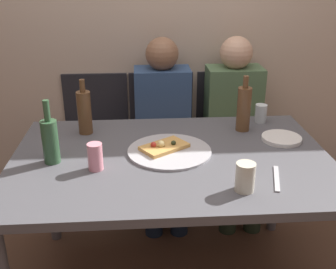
{
  "coord_description": "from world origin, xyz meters",
  "views": [
    {
      "loc": [
        -0.14,
        -1.72,
        1.61
      ],
      "look_at": [
        -0.01,
        0.14,
        0.81
      ],
      "focal_mm": 43.84,
      "sensor_mm": 36.0,
      "label": 1
    }
  ],
  "objects_px": {
    "beer_bottle": "(84,112)",
    "chair_middle": "(162,131)",
    "water_bottle": "(244,108)",
    "chair_right": "(229,129)",
    "pizza_slice_last": "(164,146)",
    "soda_can": "(95,157)",
    "plate_stack": "(281,138)",
    "chair_left": "(96,133)",
    "guest_in_beanie": "(235,120)",
    "guest_in_sweater": "(163,122)",
    "table_knife": "(277,178)",
    "tumbler_far": "(261,113)",
    "wine_bottle": "(50,140)",
    "dining_table": "(171,171)",
    "tumbler_near": "(245,177)",
    "pizza_tray": "(169,151)"
  },
  "relations": [
    {
      "from": "soda_can",
      "to": "table_knife",
      "type": "bearing_deg",
      "value": -10.58
    },
    {
      "from": "tumbler_near",
      "to": "soda_can",
      "type": "height_order",
      "value": "soda_can"
    },
    {
      "from": "dining_table",
      "to": "guest_in_beanie",
      "type": "relative_size",
      "value": 1.28
    },
    {
      "from": "tumbler_far",
      "to": "guest_in_beanie",
      "type": "bearing_deg",
      "value": 99.73
    },
    {
      "from": "plate_stack",
      "to": "chair_left",
      "type": "xyz_separation_m",
      "value": [
        -1.02,
        0.75,
        -0.26
      ]
    },
    {
      "from": "soda_can",
      "to": "guest_in_sweater",
      "type": "relative_size",
      "value": 0.1
    },
    {
      "from": "guest_in_beanie",
      "to": "chair_left",
      "type": "bearing_deg",
      "value": -9.29
    },
    {
      "from": "beer_bottle",
      "to": "chair_middle",
      "type": "height_order",
      "value": "beer_bottle"
    },
    {
      "from": "tumbler_near",
      "to": "chair_left",
      "type": "height_order",
      "value": "chair_left"
    },
    {
      "from": "pizza_slice_last",
      "to": "guest_in_sweater",
      "type": "bearing_deg",
      "value": 86.9
    },
    {
      "from": "chair_left",
      "to": "pizza_slice_last",
      "type": "bearing_deg",
      "value": 116.41
    },
    {
      "from": "pizza_slice_last",
      "to": "chair_right",
      "type": "bearing_deg",
      "value": 58.65
    },
    {
      "from": "beer_bottle",
      "to": "chair_right",
      "type": "relative_size",
      "value": 0.32
    },
    {
      "from": "water_bottle",
      "to": "chair_left",
      "type": "height_order",
      "value": "water_bottle"
    },
    {
      "from": "wine_bottle",
      "to": "tumbler_far",
      "type": "height_order",
      "value": "wine_bottle"
    },
    {
      "from": "pizza_tray",
      "to": "tumbler_near",
      "type": "relative_size",
      "value": 3.36
    },
    {
      "from": "tumbler_near",
      "to": "chair_left",
      "type": "relative_size",
      "value": 0.13
    },
    {
      "from": "guest_in_beanie",
      "to": "table_knife",
      "type": "bearing_deg",
      "value": 86.9
    },
    {
      "from": "chair_left",
      "to": "guest_in_beanie",
      "type": "relative_size",
      "value": 0.77
    },
    {
      "from": "wine_bottle",
      "to": "guest_in_beanie",
      "type": "relative_size",
      "value": 0.25
    },
    {
      "from": "dining_table",
      "to": "table_knife",
      "type": "xyz_separation_m",
      "value": [
        0.43,
        -0.25,
        0.08
      ]
    },
    {
      "from": "pizza_slice_last",
      "to": "soda_can",
      "type": "distance_m",
      "value": 0.35
    },
    {
      "from": "table_knife",
      "to": "chair_left",
      "type": "xyz_separation_m",
      "value": [
        -0.87,
        1.15,
        -0.25
      ]
    },
    {
      "from": "table_knife",
      "to": "soda_can",
      "type": "bearing_deg",
      "value": 95.27
    },
    {
      "from": "dining_table",
      "to": "beer_bottle",
      "type": "height_order",
      "value": "beer_bottle"
    },
    {
      "from": "water_bottle",
      "to": "chair_right",
      "type": "bearing_deg",
      "value": 83.33
    },
    {
      "from": "dining_table",
      "to": "tumbler_near",
      "type": "bearing_deg",
      "value": -50.79
    },
    {
      "from": "pizza_slice_last",
      "to": "tumbler_near",
      "type": "distance_m",
      "value": 0.49
    },
    {
      "from": "pizza_tray",
      "to": "water_bottle",
      "type": "bearing_deg",
      "value": 31.41
    },
    {
      "from": "pizza_tray",
      "to": "pizza_slice_last",
      "type": "bearing_deg",
      "value": 144.83
    },
    {
      "from": "tumbler_far",
      "to": "dining_table",
      "type": "bearing_deg",
      "value": -142.97
    },
    {
      "from": "dining_table",
      "to": "chair_left",
      "type": "distance_m",
      "value": 1.02
    },
    {
      "from": "soda_can",
      "to": "chair_left",
      "type": "relative_size",
      "value": 0.14
    },
    {
      "from": "tumbler_near",
      "to": "plate_stack",
      "type": "height_order",
      "value": "tumbler_near"
    },
    {
      "from": "guest_in_sweater",
      "to": "guest_in_beanie",
      "type": "distance_m",
      "value": 0.47
    },
    {
      "from": "pizza_slice_last",
      "to": "wine_bottle",
      "type": "bearing_deg",
      "value": -170.94
    },
    {
      "from": "plate_stack",
      "to": "chair_middle",
      "type": "distance_m",
      "value": 0.98
    },
    {
      "from": "chair_left",
      "to": "table_knife",
      "type": "bearing_deg",
      "value": 127.25
    },
    {
      "from": "tumbler_far",
      "to": "chair_right",
      "type": "xyz_separation_m",
      "value": [
        -0.06,
        0.49,
        -0.3
      ]
    },
    {
      "from": "wine_bottle",
      "to": "chair_middle",
      "type": "distance_m",
      "value": 1.13
    },
    {
      "from": "pizza_slice_last",
      "to": "chair_left",
      "type": "height_order",
      "value": "chair_left"
    },
    {
      "from": "wine_bottle",
      "to": "table_knife",
      "type": "relative_size",
      "value": 1.34
    },
    {
      "from": "pizza_tray",
      "to": "chair_right",
      "type": "distance_m",
      "value": 1.01
    },
    {
      "from": "pizza_slice_last",
      "to": "tumbler_far",
      "type": "height_order",
      "value": "tumbler_far"
    },
    {
      "from": "dining_table",
      "to": "chair_middle",
      "type": "bearing_deg",
      "value": 89.6
    },
    {
      "from": "beer_bottle",
      "to": "chair_right",
      "type": "bearing_deg",
      "value": 32.68
    },
    {
      "from": "wine_bottle",
      "to": "guest_in_beanie",
      "type": "xyz_separation_m",
      "value": [
        1.02,
        0.77,
        -0.23
      ]
    },
    {
      "from": "wine_bottle",
      "to": "guest_in_sweater",
      "type": "xyz_separation_m",
      "value": [
        0.55,
        0.77,
        -0.23
      ]
    },
    {
      "from": "soda_can",
      "to": "chair_right",
      "type": "relative_size",
      "value": 0.14
    },
    {
      "from": "water_bottle",
      "to": "chair_right",
      "type": "height_order",
      "value": "water_bottle"
    }
  ]
}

